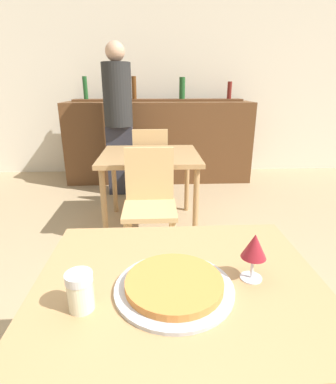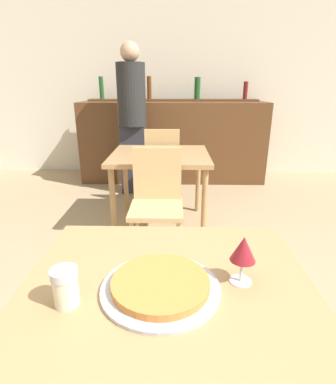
{
  "view_description": "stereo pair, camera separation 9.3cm",
  "coord_description": "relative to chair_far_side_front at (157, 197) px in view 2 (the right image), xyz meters",
  "views": [
    {
      "loc": [
        -0.08,
        -0.81,
        1.34
      ],
      "look_at": [
        -0.01,
        0.55,
        0.85
      ],
      "focal_mm": 28.0,
      "sensor_mm": 36.0,
      "label": 1
    },
    {
      "loc": [
        0.02,
        -0.82,
        1.34
      ],
      "look_at": [
        -0.01,
        0.55,
        0.85
      ],
      "focal_mm": 28.0,
      "sensor_mm": 36.0,
      "label": 2
    }
  ],
  "objects": [
    {
      "name": "person_standing",
      "position": [
        -0.38,
        1.58,
        0.47
      ],
      "size": [
        0.34,
        0.34,
        1.81
      ],
      "color": "#2D2D38",
      "rests_on": "ground_plane"
    },
    {
      "name": "wall_back",
      "position": [
        0.11,
        2.66,
        0.88
      ],
      "size": [
        8.0,
        0.05,
        2.8
      ],
      "color": "silver",
      "rests_on": "ground_plane"
    },
    {
      "name": "chair_far_side_front",
      "position": [
        0.0,
        0.0,
        0.0
      ],
      "size": [
        0.4,
        0.4,
        0.89
      ],
      "color": "tan",
      "rests_on": "ground_plane"
    },
    {
      "name": "dining_table_near",
      "position": [
        0.11,
        -1.35,
        0.13
      ],
      "size": [
        0.92,
        0.75,
        0.75
      ],
      "color": "#A87F51",
      "rests_on": "ground_plane"
    },
    {
      "name": "cheese_shaker",
      "position": [
        -0.17,
        -1.47,
        0.29
      ],
      "size": [
        0.08,
        0.08,
        0.11
      ],
      "color": "beige",
      "rests_on": "dining_table_near"
    },
    {
      "name": "bar_back_shelf",
      "position": [
        0.12,
        2.3,
        0.65
      ],
      "size": [
        2.39,
        0.24,
        0.33
      ],
      "color": "brown",
      "rests_on": "bar_counter"
    },
    {
      "name": "pizza_tray",
      "position": [
        0.09,
        -1.4,
        0.25
      ],
      "size": [
        0.36,
        0.36,
        0.04
      ],
      "color": "#B7B7BC",
      "rests_on": "dining_table_near"
    },
    {
      "name": "chair_far_side_back",
      "position": [
        -0.0,
        1.18,
        0.0
      ],
      "size": [
        0.4,
        0.4,
        0.89
      ],
      "rotation": [
        0.0,
        0.0,
        3.14
      ],
      "color": "tan",
      "rests_on": "ground_plane"
    },
    {
      "name": "wine_glass",
      "position": [
        0.35,
        -1.36,
        0.34
      ],
      "size": [
        0.08,
        0.08,
        0.16
      ],
      "color": "silver",
      "rests_on": "dining_table_near"
    },
    {
      "name": "dining_table_far",
      "position": [
        0.0,
        0.59,
        0.13
      ],
      "size": [
        0.91,
        0.84,
        0.73
      ],
      "color": "#A87F51",
      "rests_on": "ground_plane"
    },
    {
      "name": "bar_counter",
      "position": [
        0.11,
        2.16,
        0.04
      ],
      "size": [
        2.6,
        0.56,
        1.12
      ],
      "color": "brown",
      "rests_on": "ground_plane"
    }
  ]
}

